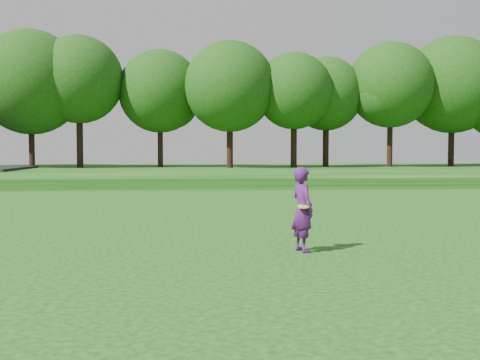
{
  "coord_description": "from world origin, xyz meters",
  "views": [
    {
      "loc": [
        0.43,
        -11.96,
        2.18
      ],
      "look_at": [
        1.71,
        4.42,
        1.3
      ],
      "focal_mm": 45.0,
      "sensor_mm": 36.0,
      "label": 1
    }
  ],
  "objects": [
    {
      "name": "woman",
      "position": [
        2.71,
        0.42,
        0.89
      ],
      "size": [
        0.61,
        0.75,
        1.78
      ],
      "color": "#501665",
      "rests_on": "ground"
    },
    {
      "name": "berm",
      "position": [
        0.0,
        34.0,
        0.3
      ],
      "size": [
        130.0,
        30.0,
        0.6
      ],
      "primitive_type": "cube",
      "color": "#0B3D0F",
      "rests_on": "ground"
    },
    {
      "name": "treeline",
      "position": [
        0.0,
        38.0,
        8.1
      ],
      "size": [
        104.0,
        7.0,
        15.0
      ],
      "primitive_type": null,
      "color": "#193C0D",
      "rests_on": "berm"
    },
    {
      "name": "ground",
      "position": [
        0.0,
        0.0,
        0.0
      ],
      "size": [
        140.0,
        140.0,
        0.0
      ],
      "primitive_type": "plane",
      "color": "#0B3D0F",
      "rests_on": "ground"
    },
    {
      "name": "walking_path",
      "position": [
        0.0,
        20.0,
        0.02
      ],
      "size": [
        130.0,
        1.6,
        0.04
      ],
      "primitive_type": "cube",
      "color": "gray",
      "rests_on": "ground"
    }
  ]
}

